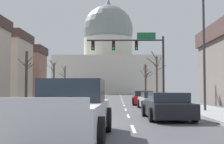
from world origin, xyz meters
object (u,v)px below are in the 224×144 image
at_px(street_lamp_right, 198,33).
at_px(sedan_oncoming_02, 79,93).
at_px(sedan_near_02, 167,107).
at_px(signal_gantry, 136,52).
at_px(sedan_oncoming_00, 81,95).
at_px(pickup_truck_near_03, 69,112).
at_px(sedan_near_01, 153,101).
at_px(sedan_oncoming_01, 71,94).
at_px(sedan_near_00, 143,98).

distance_m(street_lamp_right, sedan_oncoming_02, 46.55).
height_order(sedan_near_02, sedan_oncoming_02, sedan_near_02).
bearing_deg(street_lamp_right, sedan_near_02, -122.44).
relative_size(street_lamp_right, sedan_oncoming_02, 1.70).
xyz_separation_m(signal_gantry, sedan_oncoming_00, (-6.74, 9.39, -4.65)).
bearing_deg(pickup_truck_near_03, sedan_oncoming_00, 96.25).
bearing_deg(sedan_near_01, sedan_oncoming_02, 104.14).
distance_m(sedan_oncoming_00, sedan_oncoming_02, 22.75).
bearing_deg(sedan_near_02, sedan_oncoming_01, 105.01).
relative_size(street_lamp_right, sedan_oncoming_01, 1.81).
xyz_separation_m(sedan_near_01, sedan_oncoming_00, (-7.38, 18.78, 0.01)).
relative_size(street_lamp_right, sedan_near_02, 1.74).
distance_m(pickup_truck_near_03, sedan_oncoming_00, 32.12).
bearing_deg(sedan_oncoming_01, sedan_near_00, -67.95).
bearing_deg(signal_gantry, sedan_oncoming_01, 114.02).
distance_m(sedan_near_01, sedan_oncoming_01, 33.72).
xyz_separation_m(sedan_near_00, sedan_oncoming_01, (-10.51, 25.94, -0.03)).
bearing_deg(sedan_near_00, sedan_near_01, -88.20).
distance_m(signal_gantry, sedan_oncoming_01, 25.17).
relative_size(sedan_near_02, sedan_oncoming_02, 0.98).
relative_size(signal_gantry, sedan_oncoming_01, 1.83).
distance_m(sedan_near_00, sedan_near_01, 6.04).
distance_m(sedan_near_02, pickup_truck_near_03, 6.93).
bearing_deg(sedan_near_00, signal_gantry, 97.52).
bearing_deg(street_lamp_right, sedan_oncoming_01, 110.44).
height_order(sedan_oncoming_01, sedan_oncoming_02, sedan_oncoming_02).
xyz_separation_m(signal_gantry, pickup_truck_near_03, (-3.25, -22.54, -4.48)).
xyz_separation_m(street_lamp_right, pickup_truck_near_03, (-6.30, -9.92, -4.06)).
bearing_deg(sedan_oncoming_01, sedan_oncoming_02, 88.25).
distance_m(street_lamp_right, sedan_oncoming_01, 37.81).
bearing_deg(sedan_oncoming_01, sedan_near_02, -74.99).
relative_size(signal_gantry, sedan_near_01, 1.74).
height_order(signal_gantry, sedan_oncoming_01, signal_gantry).
bearing_deg(sedan_oncoming_02, sedan_oncoming_01, -91.75).
bearing_deg(sedan_near_00, sedan_oncoming_01, 112.05).
xyz_separation_m(sedan_near_01, pickup_truck_near_03, (-3.88, -13.14, 0.18)).
bearing_deg(sedan_oncoming_00, sedan_oncoming_01, 104.14).
height_order(street_lamp_right, sedan_near_00, street_lamp_right).
xyz_separation_m(street_lamp_right, sedan_oncoming_01, (-13.12, 35.20, -4.27)).
relative_size(sedan_near_00, sedan_oncoming_01, 1.03).
bearing_deg(sedan_near_00, sedan_near_02, -89.91).
bearing_deg(signal_gantry, street_lamp_right, -76.40).
xyz_separation_m(sedan_near_02, sedan_oncoming_01, (-10.53, 39.27, -0.04)).
xyz_separation_m(signal_gantry, sedan_near_00, (0.44, -3.35, -4.66)).
bearing_deg(pickup_truck_near_03, sedan_oncoming_01, 98.60).
bearing_deg(sedan_near_01, street_lamp_right, -53.09).
relative_size(sedan_near_01, sedan_oncoming_02, 0.99).
distance_m(sedan_oncoming_00, sedan_oncoming_01, 13.61).
xyz_separation_m(pickup_truck_near_03, sedan_oncoming_00, (-3.50, 31.93, -0.17)).
height_order(pickup_truck_near_03, sedan_oncoming_02, pickup_truck_near_03).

